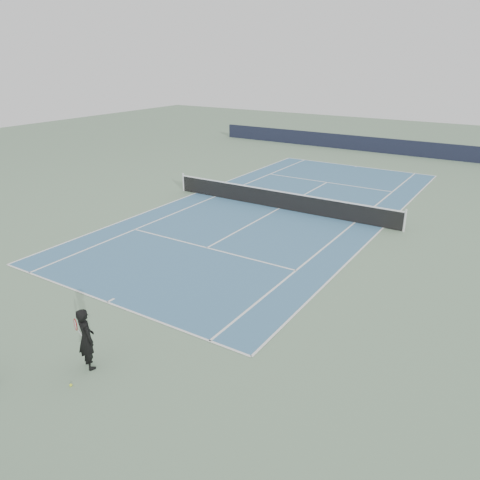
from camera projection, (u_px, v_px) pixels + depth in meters
The scene contains 6 objects.
ground at pixel (279, 209), 24.52m from camera, with size 80.00×80.00×0.00m, color slate.
court_surface at pixel (279, 208), 24.52m from camera, with size 10.97×23.77×0.01m, color teal.
tennis_net at pixel (280, 199), 24.33m from camera, with size 12.90×0.10×1.07m.
windscreen_far at pixel (382, 145), 38.32m from camera, with size 30.00×0.25×1.20m, color black.
tennis_player at pixel (86, 338), 11.79m from camera, with size 0.83×0.65×1.68m.
tennis_ball at pixel (71, 385), 11.35m from camera, with size 0.07×0.07×0.07m, color #D5E82F.
Camera 1 is at (10.83, -20.85, 7.49)m, focal length 35.00 mm.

